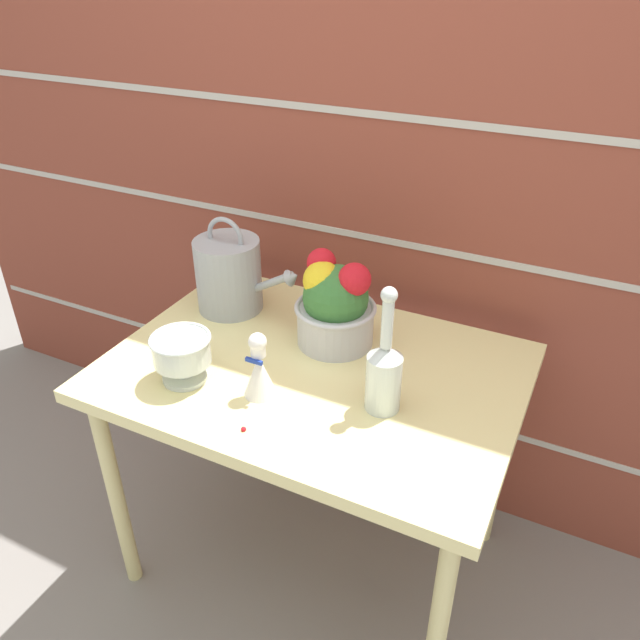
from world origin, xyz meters
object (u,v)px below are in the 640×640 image
watering_can (229,274)px  flower_planter (335,304)px  glass_decanter (384,371)px  crystal_pedestal_bowl (182,353)px  figurine_vase (259,370)px

watering_can → flower_planter: size_ratio=1.31×
watering_can → glass_decanter: 0.62m
crystal_pedestal_bowl → glass_decanter: size_ratio=0.47×
figurine_vase → watering_can: bearing=132.2°
glass_decanter → crystal_pedestal_bowl: bearing=-166.6°
flower_planter → figurine_vase: bearing=-102.6°
glass_decanter → figurine_vase: bearing=-163.7°
glass_decanter → watering_can: bearing=157.4°
glass_decanter → figurine_vase: 0.30m
crystal_pedestal_bowl → flower_planter: (0.26, 0.32, 0.04)m
flower_planter → glass_decanter: bearing=-43.2°
crystal_pedestal_bowl → flower_planter: bearing=50.5°
watering_can → figurine_vase: bearing=-47.8°
watering_can → crystal_pedestal_bowl: (0.09, -0.35, -0.03)m
watering_can → figurine_vase: 0.44m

